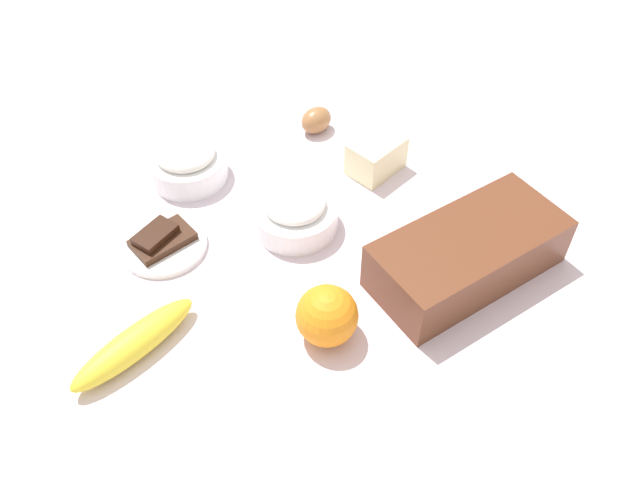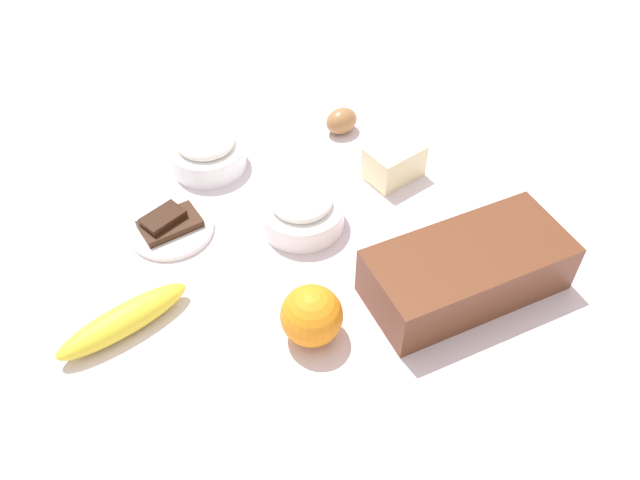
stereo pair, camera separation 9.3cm
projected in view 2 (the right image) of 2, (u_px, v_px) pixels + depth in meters
ground_plane at (320, 263)px, 0.97m from camera, size 2.40×2.40×0.02m
loaf_pan at (467, 269)px, 0.89m from camera, size 0.29×0.15×0.08m
flour_bowl at (207, 150)px, 1.09m from camera, size 0.13×0.13×0.07m
sugar_bowl at (303, 209)px, 0.99m from camera, size 0.13×0.13×0.07m
banana at (124, 320)px, 0.86m from camera, size 0.19×0.10×0.04m
orange_fruit at (312, 316)px, 0.84m from camera, size 0.08×0.08×0.08m
butter_block at (394, 162)px, 1.07m from camera, size 0.10×0.09×0.06m
egg_near_butter at (342, 121)px, 1.16m from camera, size 0.07×0.06×0.05m
chocolate_plate at (170, 226)px, 1.00m from camera, size 0.13×0.13×0.03m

